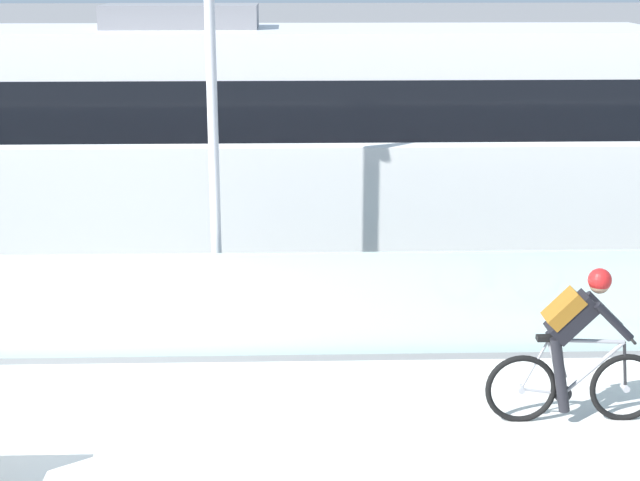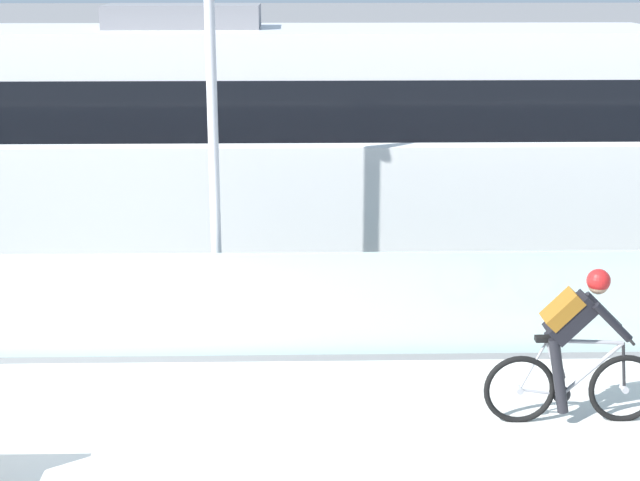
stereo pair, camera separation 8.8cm
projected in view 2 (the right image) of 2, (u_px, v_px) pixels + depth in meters
The scene contains 9 objects.
ground_plane at pixel (44, 427), 9.87m from camera, with size 200.00×200.00×0.00m, color slate.
bike_path_deck at pixel (44, 427), 9.87m from camera, with size 32.00×3.20×0.01m, color silver.
glass_parapet at pixel (79, 306), 11.48m from camera, with size 32.00×0.05×1.24m, color #ADC6C1.
concrete_barrier_wall at pixel (105, 227), 13.08m from camera, with size 32.00×0.36×2.16m, color silver.
tram_rail_near at pixel (138, 252), 15.77m from camera, with size 32.00×0.08×0.01m, color #595654.
tram_rail_far at pixel (151, 229), 17.15m from camera, with size 32.00×0.08×0.01m, color #595654.
tram at pixel (309, 126), 16.00m from camera, with size 11.06×2.54×3.81m.
cyclist_on_bike at pixel (574, 348), 9.76m from camera, with size 1.77×0.58×1.61m.
lamp_post_antenna at pixel (211, 70), 11.07m from camera, with size 0.28×0.28×5.20m.
Camera 2 is at (2.54, -9.05, 4.48)m, focal length 55.77 mm.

